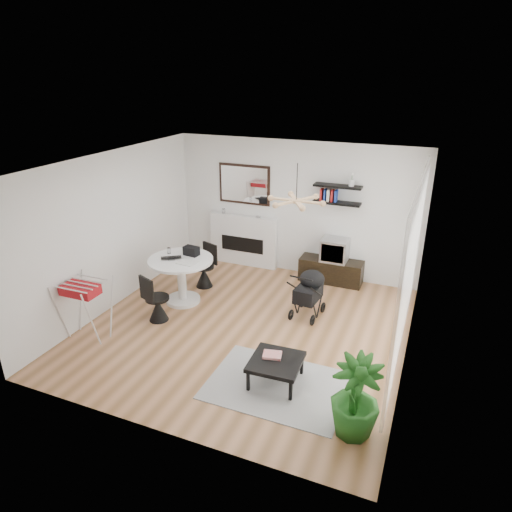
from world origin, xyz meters
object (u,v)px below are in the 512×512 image
at_px(crt_tv, 335,250).
at_px(stroller, 309,295).
at_px(tv_console, 331,271).
at_px(dining_table, 181,274).
at_px(fireplace, 244,234).
at_px(drying_rack, 86,309).
at_px(coffee_table, 276,362).
at_px(potted_plant, 355,397).

height_order(crt_tv, stroller, crt_tv).
relative_size(tv_console, dining_table, 1.07).
xyz_separation_m(fireplace, crt_tv, (2.00, -0.15, -0.00)).
xyz_separation_m(fireplace, drying_rack, (-1.08, -3.61, -0.18)).
xyz_separation_m(crt_tv, dining_table, (-2.33, -1.86, -0.13)).
relative_size(coffee_table, potted_plant, 0.69).
relative_size(stroller, coffee_table, 1.24).
distance_m(fireplace, coffee_table, 4.12).
bearing_deg(crt_tv, tv_console, 175.98).
height_order(drying_rack, stroller, drying_rack).
height_order(fireplace, drying_rack, fireplace).
distance_m(stroller, potted_plant, 2.80).
distance_m(tv_console, crt_tv, 0.45).
bearing_deg(coffee_table, fireplace, 119.82).
bearing_deg(crt_tv, stroller, -93.38).
height_order(dining_table, potted_plant, potted_plant).
height_order(fireplace, crt_tv, fireplace).
bearing_deg(fireplace, dining_table, -99.21).
height_order(dining_table, coffee_table, dining_table).
height_order(tv_console, potted_plant, potted_plant).
bearing_deg(dining_table, potted_plant, -30.48).
relative_size(fireplace, tv_console, 1.75).
distance_m(drying_rack, stroller, 3.62).
bearing_deg(crt_tv, drying_rack, -131.71).
bearing_deg(dining_table, drying_rack, -115.26).
xyz_separation_m(crt_tv, potted_plant, (1.18, -3.93, -0.18)).
bearing_deg(stroller, drying_rack, -140.42).
xyz_separation_m(fireplace, stroller, (1.92, -1.59, -0.31)).
height_order(fireplace, coffee_table, fireplace).
bearing_deg(drying_rack, coffee_table, 0.10).
bearing_deg(drying_rack, crt_tv, 47.37).
relative_size(crt_tv, stroller, 0.58).
distance_m(crt_tv, coffee_table, 3.42).
height_order(tv_console, crt_tv, crt_tv).
bearing_deg(potted_plant, stroller, 116.91).
xyz_separation_m(dining_table, potted_plant, (3.51, -2.07, -0.05)).
bearing_deg(coffee_table, crt_tv, 90.59).
bearing_deg(crt_tv, fireplace, 175.64).
bearing_deg(drying_rack, stroller, 33.07).
xyz_separation_m(tv_console, drying_rack, (-3.04, -3.46, 0.28)).
distance_m(coffee_table, potted_plant, 1.27).
distance_m(crt_tv, drying_rack, 4.64).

